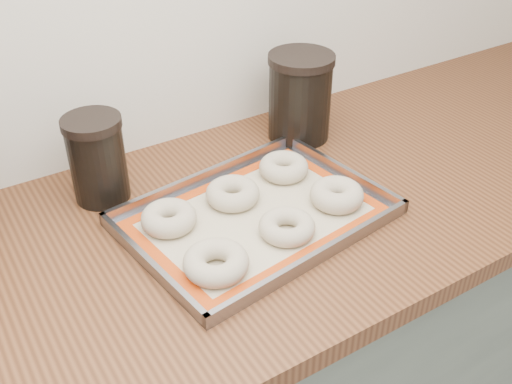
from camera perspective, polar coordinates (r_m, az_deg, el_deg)
cabinet at (r=1.44m, az=-1.40°, el=-17.44°), size 3.00×0.65×0.86m
countertop at (r=1.12m, az=-1.72°, el=-3.08°), size 3.06×0.68×0.04m
baking_tray at (r=1.10m, az=0.00°, el=-2.29°), size 0.50×0.39×0.03m
baking_mat at (r=1.10m, az=-0.00°, el=-2.37°), size 0.45×0.34×0.00m
bagel_front_left at (r=0.97m, az=-3.83°, el=-6.70°), size 0.12×0.12×0.04m
bagel_front_mid at (r=1.05m, az=2.97°, el=-3.32°), size 0.13×0.13×0.03m
bagel_front_right at (r=1.13m, az=7.70°, el=-0.27°), size 0.11×0.11×0.04m
bagel_back_left at (r=1.08m, az=-8.30°, el=-2.47°), size 0.12×0.12×0.04m
bagel_back_mid at (r=1.13m, az=-2.24°, el=-0.13°), size 0.10×0.10×0.04m
bagel_back_right at (r=1.21m, az=2.66°, el=2.37°), size 0.11×0.11×0.04m
canister_mid at (r=1.15m, az=-14.88°, el=3.10°), size 0.11×0.11×0.17m
canister_right at (r=1.33m, az=4.21°, el=9.05°), size 0.14×0.14×0.19m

